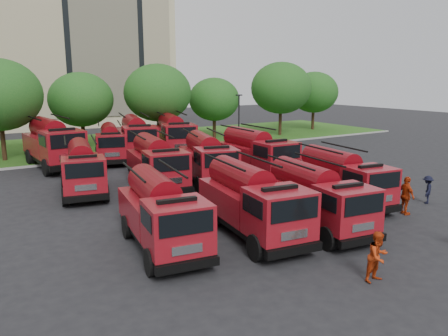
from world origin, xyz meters
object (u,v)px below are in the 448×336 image
object	(u,v)px
fire_truck_5	(156,163)
fire_truck_6	(207,159)
fire_truck_10	(136,137)
fire_truck_7	(255,153)
fire_truck_1	(251,201)
firefighter_1	(376,281)
fire_truck_4	(82,168)
firefighter_5	(304,186)
fire_truck_2	(315,198)
fire_truck_11	(174,135)
fire_truck_8	(53,143)
fire_truck_0	(161,212)
fire_truck_3	(341,178)
fire_truck_9	(110,143)
firefighter_4	(221,217)
firefighter_2	(404,214)
firefighter_3	(426,203)

from	to	relation	value
fire_truck_5	fire_truck_6	world-z (taller)	fire_truck_5
fire_truck_10	fire_truck_7	bearing A→B (deg)	-55.20
fire_truck_1	firefighter_1	bearing A→B (deg)	-71.90
fire_truck_4	fire_truck_7	size ratio (longest dim) A/B	0.96
firefighter_5	firefighter_1	bearing A→B (deg)	58.36
fire_truck_2	fire_truck_11	xyz separation A→B (m)	(2.97, 20.91, 0.29)
fire_truck_8	fire_truck_10	bearing A→B (deg)	0.06
fire_truck_0	firefighter_5	bearing A→B (deg)	28.92
fire_truck_3	fire_truck_7	world-z (taller)	fire_truck_7
fire_truck_3	fire_truck_11	bearing A→B (deg)	100.74
fire_truck_3	fire_truck_9	bearing A→B (deg)	117.82
fire_truck_0	fire_truck_1	xyz separation A→B (m)	(3.85, -0.79, 0.07)
fire_truck_8	fire_truck_11	bearing A→B (deg)	-2.76
firefighter_4	fire_truck_6	bearing A→B (deg)	-60.44
fire_truck_11	firefighter_1	xyz separation A→B (m)	(-4.82, -25.87, -1.75)
fire_truck_9	firefighter_2	size ratio (longest dim) A/B	3.53
fire_truck_2	fire_truck_11	size ratio (longest dim) A/B	0.82
fire_truck_11	firefighter_2	distance (m)	21.96
fire_truck_3	fire_truck_2	bearing A→B (deg)	-143.50
fire_truck_4	fire_truck_6	size ratio (longest dim) A/B	0.95
firefighter_1	fire_truck_9	bearing A→B (deg)	91.09
fire_truck_4	fire_truck_7	distance (m)	11.43
fire_truck_2	fire_truck_8	distance (m)	21.87
fire_truck_1	fire_truck_9	distance (m)	19.83
fire_truck_5	firefighter_5	distance (m)	9.38
fire_truck_4	fire_truck_5	xyz separation A→B (m)	(4.21, -1.06, 0.07)
fire_truck_6	firefighter_4	xyz separation A→B (m)	(-2.94, -6.51, -1.57)
firefighter_3	firefighter_4	bearing A→B (deg)	-52.15
fire_truck_11	fire_truck_2	bearing A→B (deg)	-83.40
fire_truck_3	fire_truck_7	size ratio (longest dim) A/B	0.92
fire_truck_4	fire_truck_8	distance (m)	8.89
fire_truck_2	fire_truck_4	bearing A→B (deg)	129.59
firefighter_4	firefighter_2	bearing A→B (deg)	-154.98
fire_truck_10	firefighter_1	size ratio (longest dim) A/B	4.58
fire_truck_9	fire_truck_11	world-z (taller)	fire_truck_11
fire_truck_0	fire_truck_5	world-z (taller)	fire_truck_5
fire_truck_4	fire_truck_5	distance (m)	4.35
fire_truck_0	fire_truck_10	world-z (taller)	fire_truck_10
fire_truck_7	fire_truck_11	distance (m)	10.88
fire_truck_1	firefighter_3	xyz separation A→B (m)	(10.96, -1.05, -1.55)
fire_truck_3	firefighter_3	distance (m)	4.94
fire_truck_6	firefighter_3	xyz separation A→B (m)	(7.84, -10.34, -1.57)
fire_truck_6	fire_truck_7	size ratio (longest dim) A/B	1.01
fire_truck_10	firefighter_3	size ratio (longest dim) A/B	5.23
fire_truck_6	firefighter_4	bearing A→B (deg)	-99.21
fire_truck_9	fire_truck_10	world-z (taller)	fire_truck_10
fire_truck_10	firefighter_3	distance (m)	23.07
fire_truck_1	fire_truck_11	size ratio (longest dim) A/B	0.87
fire_truck_1	firefighter_4	distance (m)	3.19
fire_truck_6	fire_truck_10	world-z (taller)	fire_truck_10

